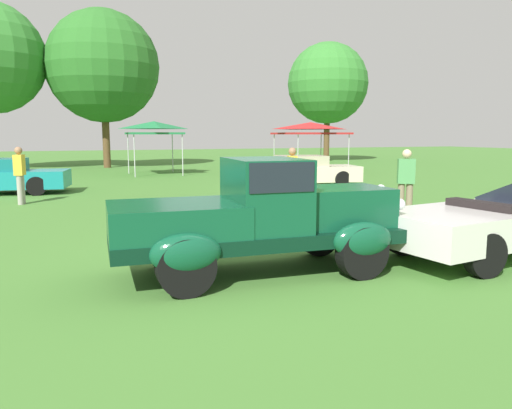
{
  "coord_description": "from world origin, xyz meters",
  "views": [
    {
      "loc": [
        -2.68,
        -6.89,
        2.04
      ],
      "look_at": [
        0.38,
        0.82,
        0.85
      ],
      "focal_mm": 34.29,
      "sensor_mm": 36.0,
      "label": 1
    }
  ],
  "objects_px": {
    "spectator_near_truck": "(292,175)",
    "spectator_by_row": "(406,181)",
    "canopy_tent_left_field": "(154,127)",
    "show_car_cream": "(304,171)",
    "neighbor_convertible": "(501,221)",
    "feature_pickup_truck": "(260,216)",
    "spectator_far_side": "(20,173)",
    "canopy_tent_center_field": "(311,127)"
  },
  "relations": [
    {
      "from": "neighbor_convertible",
      "to": "spectator_far_side",
      "type": "distance_m",
      "value": 12.69
    },
    {
      "from": "canopy_tent_left_field",
      "to": "spectator_far_side",
      "type": "bearing_deg",
      "value": -120.92
    },
    {
      "from": "feature_pickup_truck",
      "to": "spectator_near_truck",
      "type": "distance_m",
      "value": 6.56
    },
    {
      "from": "canopy_tent_left_field",
      "to": "canopy_tent_center_field",
      "type": "distance_m",
      "value": 8.38
    },
    {
      "from": "neighbor_convertible",
      "to": "spectator_near_truck",
      "type": "xyz_separation_m",
      "value": [
        -1.02,
        6.12,
        0.33
      ]
    },
    {
      "from": "spectator_far_side",
      "to": "canopy_tent_left_field",
      "type": "relative_size",
      "value": 0.62
    },
    {
      "from": "canopy_tent_left_field",
      "to": "show_car_cream",
      "type": "bearing_deg",
      "value": -60.15
    },
    {
      "from": "neighbor_convertible",
      "to": "canopy_tent_left_field",
      "type": "relative_size",
      "value": 1.75
    },
    {
      "from": "neighbor_convertible",
      "to": "show_car_cream",
      "type": "relative_size",
      "value": 1.06
    },
    {
      "from": "neighbor_convertible",
      "to": "spectator_by_row",
      "type": "relative_size",
      "value": 2.81
    },
    {
      "from": "feature_pickup_truck",
      "to": "spectator_far_side",
      "type": "xyz_separation_m",
      "value": [
        -3.83,
        9.31,
        0.05
      ]
    },
    {
      "from": "canopy_tent_left_field",
      "to": "spectator_by_row",
      "type": "bearing_deg",
      "value": -77.81
    },
    {
      "from": "feature_pickup_truck",
      "to": "spectator_near_truck",
      "type": "height_order",
      "value": "feature_pickup_truck"
    },
    {
      "from": "feature_pickup_truck",
      "to": "canopy_tent_left_field",
      "type": "height_order",
      "value": "canopy_tent_left_field"
    },
    {
      "from": "neighbor_convertible",
      "to": "canopy_tent_center_field",
      "type": "relative_size",
      "value": 1.42
    },
    {
      "from": "feature_pickup_truck",
      "to": "show_car_cream",
      "type": "xyz_separation_m",
      "value": [
        6.27,
        10.79,
        -0.27
      ]
    },
    {
      "from": "neighbor_convertible",
      "to": "spectator_near_truck",
      "type": "height_order",
      "value": "spectator_near_truck"
    },
    {
      "from": "show_car_cream",
      "to": "canopy_tent_left_field",
      "type": "relative_size",
      "value": 1.65
    },
    {
      "from": "spectator_near_truck",
      "to": "canopy_tent_center_field",
      "type": "distance_m",
      "value": 13.61
    },
    {
      "from": "spectator_far_side",
      "to": "neighbor_convertible",
      "type": "bearing_deg",
      "value": -50.19
    },
    {
      "from": "feature_pickup_truck",
      "to": "spectator_far_side",
      "type": "bearing_deg",
      "value": 112.36
    },
    {
      "from": "spectator_far_side",
      "to": "feature_pickup_truck",
      "type": "bearing_deg",
      "value": -67.64
    },
    {
      "from": "spectator_by_row",
      "to": "spectator_far_side",
      "type": "height_order",
      "value": "same"
    },
    {
      "from": "feature_pickup_truck",
      "to": "canopy_tent_center_field",
      "type": "height_order",
      "value": "canopy_tent_center_field"
    },
    {
      "from": "show_car_cream",
      "to": "canopy_tent_center_field",
      "type": "distance_m",
      "value": 7.82
    },
    {
      "from": "feature_pickup_truck",
      "to": "canopy_tent_center_field",
      "type": "relative_size",
      "value": 1.31
    },
    {
      "from": "neighbor_convertible",
      "to": "spectator_far_side",
      "type": "height_order",
      "value": "spectator_far_side"
    },
    {
      "from": "neighbor_convertible",
      "to": "spectator_by_row",
      "type": "xyz_separation_m",
      "value": [
        0.82,
        3.57,
        0.33
      ]
    },
    {
      "from": "feature_pickup_truck",
      "to": "spectator_near_truck",
      "type": "bearing_deg",
      "value": 60.07
    },
    {
      "from": "spectator_by_row",
      "to": "show_car_cream",
      "type": "bearing_deg",
      "value": 81.37
    },
    {
      "from": "spectator_near_truck",
      "to": "spectator_by_row",
      "type": "height_order",
      "value": "same"
    },
    {
      "from": "show_car_cream",
      "to": "spectator_far_side",
      "type": "bearing_deg",
      "value": -171.69
    },
    {
      "from": "show_car_cream",
      "to": "spectator_by_row",
      "type": "bearing_deg",
      "value": -98.63
    },
    {
      "from": "show_car_cream",
      "to": "spectator_far_side",
      "type": "distance_m",
      "value": 10.22
    },
    {
      "from": "spectator_by_row",
      "to": "canopy_tent_left_field",
      "type": "bearing_deg",
      "value": 102.19
    },
    {
      "from": "show_car_cream",
      "to": "spectator_by_row",
      "type": "xyz_separation_m",
      "value": [
        -1.16,
        -7.65,
        0.31
      ]
    },
    {
      "from": "feature_pickup_truck",
      "to": "spectator_by_row",
      "type": "distance_m",
      "value": 6.0
    },
    {
      "from": "spectator_by_row",
      "to": "canopy_tent_center_field",
      "type": "distance_m",
      "value": 15.16
    },
    {
      "from": "feature_pickup_truck",
      "to": "neighbor_convertible",
      "type": "height_order",
      "value": "feature_pickup_truck"
    },
    {
      "from": "spectator_by_row",
      "to": "feature_pickup_truck",
      "type": "bearing_deg",
      "value": -148.47
    },
    {
      "from": "show_car_cream",
      "to": "canopy_tent_center_field",
      "type": "xyz_separation_m",
      "value": [
        3.77,
        6.6,
        1.82
      ]
    },
    {
      "from": "spectator_near_truck",
      "to": "spectator_far_side",
      "type": "xyz_separation_m",
      "value": [
        -7.1,
        3.63,
        0.0
      ]
    }
  ]
}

